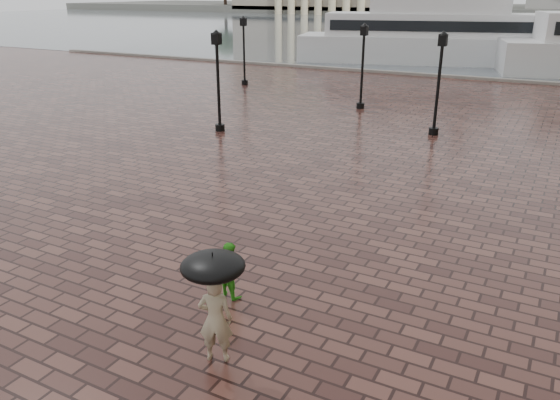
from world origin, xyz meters
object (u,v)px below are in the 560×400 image
child_pedestrian (229,269)px  ferry_near (436,35)px  street_lamps (367,67)px  adult_pedestrian (215,319)px

child_pedestrian → ferry_near: size_ratio=0.05×
street_lamps → adult_pedestrian: size_ratio=13.03×
adult_pedestrian → ferry_near: bearing=-104.5°
adult_pedestrian → child_pedestrian: adult_pedestrian is taller
adult_pedestrian → ferry_near: size_ratio=0.07×
street_lamps → adult_pedestrian: (5.07, -21.77, -1.50)m
street_lamps → child_pedestrian: (4.08, -19.83, -1.70)m
ferry_near → adult_pedestrian: bearing=-96.0°
street_lamps → ferry_near: 23.08m
adult_pedestrian → ferry_near: 45.32m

